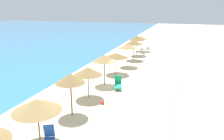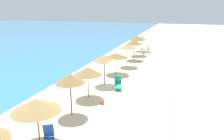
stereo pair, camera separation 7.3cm
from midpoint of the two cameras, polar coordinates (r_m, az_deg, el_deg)
ground_plane at (r=21.18m, az=3.41°, el=-3.99°), size 160.00×160.00×0.00m
dune_ridge at (r=18.79m, az=24.92°, el=-5.10°), size 38.57×6.98×1.89m
beach_umbrella_2 at (r=12.35m, az=-18.82°, el=-8.46°), size 2.59×2.59×2.63m
beach_umbrella_3 at (r=14.98m, az=-10.73°, el=-2.11°), size 2.00×2.00×2.99m
beach_umbrella_4 at (r=17.83m, az=-6.28°, el=-0.26°), size 2.31×2.31×2.59m
beach_umbrella_5 at (r=20.67m, az=-2.06°, el=3.03°), size 2.19×2.19×2.92m
beach_umbrella_6 at (r=24.20m, az=0.94°, el=3.78°), size 2.58×2.58×2.37m
beach_umbrella_7 at (r=27.27m, az=3.82°, el=6.07°), size 2.22×2.22×2.80m
beach_umbrella_8 at (r=30.76m, az=5.47°, el=7.08°), size 2.40×2.40×2.81m
beach_umbrella_9 at (r=33.78m, az=6.36°, el=8.13°), size 2.36×2.36×3.01m
beach_umbrella_10 at (r=37.41m, az=7.38°, el=8.23°), size 2.25×2.25×2.61m
lounge_chair_1 at (r=20.36m, az=1.45°, el=-3.53°), size 1.57×1.03×1.11m
lounge_chair_2 at (r=34.33m, az=7.88°, el=4.48°), size 1.47×1.27×1.13m
lounge_chair_3 at (r=12.85m, az=-15.98°, el=-16.57°), size 1.48×1.14×1.15m
lounge_chair_4 at (r=37.08m, az=9.21°, el=5.16°), size 1.46×0.91×0.96m
beach_ball at (r=17.25m, az=-2.57°, el=-8.24°), size 0.30×0.30×0.30m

